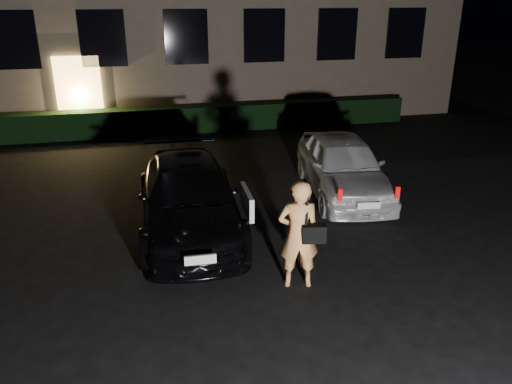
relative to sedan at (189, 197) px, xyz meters
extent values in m
plane|color=black|center=(0.91, -2.97, -0.66)|extent=(80.00, 80.00, 0.00)
cube|color=#F4C765|center=(-2.59, 7.97, 0.59)|extent=(1.40, 0.10, 2.50)
cube|color=black|center=(-4.29, 7.97, 2.34)|extent=(1.40, 0.10, 1.70)
cube|color=black|center=(-1.69, 7.97, 2.34)|extent=(1.40, 0.10, 1.70)
cube|color=black|center=(0.91, 7.97, 2.34)|extent=(1.40, 0.10, 1.70)
cube|color=black|center=(3.51, 7.97, 2.34)|extent=(1.40, 0.10, 1.70)
cube|color=black|center=(6.11, 7.97, 2.34)|extent=(1.40, 0.10, 1.70)
cube|color=black|center=(8.71, 7.97, 2.34)|extent=(1.40, 0.10, 1.70)
cube|color=black|center=(0.91, 7.53, -0.23)|extent=(15.00, 0.70, 0.85)
imported|color=black|center=(0.00, 0.00, 0.00)|extent=(1.99, 4.58, 1.31)
cube|color=white|center=(0.96, -0.86, 0.16)|extent=(0.11, 0.94, 0.44)
cube|color=silver|center=(-0.08, -2.34, -0.08)|extent=(0.48, 0.06, 0.15)
imported|color=silver|center=(3.59, 1.05, 0.02)|extent=(2.11, 4.14, 1.35)
cube|color=red|center=(2.78, -0.76, 0.08)|extent=(0.09, 0.06, 0.23)
cube|color=red|center=(3.90, -0.90, 0.08)|extent=(0.09, 0.06, 0.23)
cube|color=silver|center=(3.34, -0.88, -0.14)|extent=(0.45, 0.10, 0.13)
imported|color=#DE9351|center=(1.40, -2.44, 0.22)|extent=(0.70, 0.52, 1.75)
cube|color=black|center=(1.60, -2.60, 0.28)|extent=(0.38, 0.22, 0.28)
cube|color=black|center=(1.49, -2.54, 0.68)|extent=(0.05, 0.06, 0.54)
camera|label=1|loc=(-0.79, -8.90, 3.58)|focal=35.00mm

